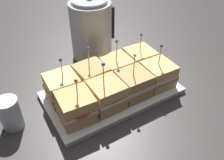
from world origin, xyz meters
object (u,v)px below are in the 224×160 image
Objects in this scene: sandwich_back_center_right at (117,69)px; sandwich_front_center_left at (107,95)px; sandwich_back_far_left at (62,88)px; drinking_glass at (10,114)px; sandwich_front_center_right at (134,84)px; sandwich_front_far_right at (158,75)px; sandwich_front_far_left at (76,107)px; serving_platter at (112,92)px; kettle_steel at (91,30)px; sandwich_back_center_left at (91,78)px; sandwich_back_far_right at (140,60)px.

sandwich_front_center_left is at bearing -134.42° from sandwich_back_center_right.
drinking_glass is at bearing -174.45° from sandwich_back_far_left.
sandwich_front_center_right is at bearing 1.35° from sandwich_front_center_left.
sandwich_front_far_right is at bearing -18.48° from sandwich_back_far_left.
sandwich_front_far_right is at bearing -0.11° from sandwich_front_far_left.
serving_platter is 1.72× the size of kettle_steel.
sandwich_front_center_left reaches higher than serving_platter.
serving_platter is 0.09m from sandwich_back_center_left.
sandwich_front_center_left is (-0.05, -0.05, 0.05)m from serving_platter.
sandwich_back_far_left is (-0.11, 0.11, -0.00)m from sandwich_front_center_left.
sandwich_front_center_right is 1.02× the size of sandwich_front_far_right.
sandwich_front_center_left is at bearing -179.91° from sandwich_front_far_right.
sandwich_front_center_right is at bearing -134.52° from sandwich_back_far_right.
sandwich_back_center_left is at bearing 135.82° from sandwich_front_center_right.
sandwich_front_far_right is (0.10, -0.00, 0.00)m from sandwich_front_center_right.
sandwich_front_far_left is 0.32m from sandwich_front_far_right.
sandwich_front_far_left is 0.11m from sandwich_front_center_left.
sandwich_back_far_right is (0.21, 0.00, -0.00)m from sandwich_back_center_left.
sandwich_front_center_left is 0.11m from sandwich_back_center_left.
sandwich_front_center_right is 0.24m from sandwich_back_far_left.
serving_platter is 2.90× the size of sandwich_back_far_right.
serving_platter is 2.82× the size of sandwich_back_center_left.
sandwich_back_far_right reaches higher than sandwich_back_far_left.
sandwich_back_center_left is 0.10m from sandwich_back_center_right.
sandwich_back_center_left is at bearing 44.61° from sandwich_front_far_left.
sandwich_front_far_right is at bearing -26.57° from sandwich_back_center_left.
kettle_steel is at bearing 106.13° from sandwich_front_far_right.
sandwich_front_far_left is 0.97× the size of sandwich_back_far_left.
sandwich_front_center_left is at bearing -178.65° from sandwich_front_center_right.
sandwich_back_center_left reaches higher than drinking_glass.
sandwich_back_center_right reaches higher than sandwich_back_center_left.
sandwich_back_far_right is (0.16, 0.05, 0.05)m from serving_platter.
sandwich_back_far_left is (-0.16, 0.05, 0.05)m from serving_platter.
sandwich_front_far_left is 0.33m from sandwich_back_far_right.
sandwich_front_far_right is 0.34m from sandwich_back_far_left.
sandwich_front_far_right reaches higher than serving_platter.
sandwich_back_center_left is 0.26m from kettle_steel.
sandwich_front_far_left is at bearing -135.39° from sandwich_back_center_left.
kettle_steel is at bearing 70.07° from sandwich_front_center_left.
sandwich_front_far_right reaches higher than sandwich_back_far_left.
sandwich_front_center_left reaches higher than sandwich_back_far_left.
sandwich_back_far_left is (-0.21, 0.10, 0.00)m from sandwich_front_center_right.
sandwich_front_far_right is (0.32, -0.00, -0.00)m from sandwich_front_far_left.
sandwich_back_center_right is at bearing 0.76° from sandwich_back_center_left.
sandwich_back_far_left is 0.21m from sandwich_back_center_right.
sandwich_back_center_left is at bearing -179.28° from sandwich_back_far_right.
sandwich_front_center_right reaches higher than sandwich_back_far_left.
sandwich_front_far_left is 0.90× the size of sandwich_front_center_right.
sandwich_back_far_left is (-0.00, 0.11, -0.00)m from sandwich_front_far_left.
sandwich_front_center_left is 1.67× the size of drinking_glass.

